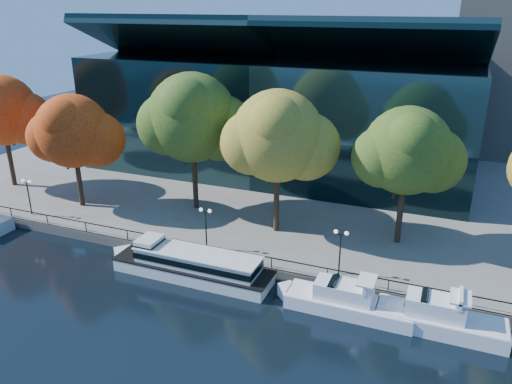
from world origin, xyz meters
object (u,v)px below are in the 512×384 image
at_px(cruiser_far, 434,316).
at_px(tree_3, 279,138).
at_px(cruiser_near, 344,300).
at_px(lamp_0, 28,189).
at_px(tree_4, 409,153).
at_px(tree_0, 2,112).
at_px(lamp_2, 341,242).
at_px(tree_1, 74,133).
at_px(tree_2, 194,120).
at_px(lamp_1, 206,219).
at_px(tour_boat, 189,263).

distance_m(cruiser_far, tree_3, 20.84).
height_order(cruiser_near, lamp_0, lamp_0).
distance_m(cruiser_near, tree_4, 15.11).
distance_m(tree_0, lamp_2, 44.07).
bearing_deg(tree_1, tree_0, 169.71).
bearing_deg(tree_2, tree_0, -175.54).
xyz_separation_m(cruiser_far, lamp_1, (-20.67, 3.72, 2.90)).
height_order(tree_2, tree_3, tree_2).
bearing_deg(tour_boat, lamp_0, 170.31).
distance_m(cruiser_near, lamp_1, 14.82).
bearing_deg(lamp_1, tree_1, 166.91).
height_order(tree_1, tree_4, tree_4).
height_order(tree_1, lamp_1, tree_1).
bearing_deg(lamp_0, tour_boat, -9.69).
bearing_deg(tree_2, tree_3, -12.63).
xyz_separation_m(tree_4, lamp_0, (-38.14, -7.92, -6.02)).
bearing_deg(cruiser_far, lamp_0, 174.95).
xyz_separation_m(tree_1, lamp_2, (30.57, -4.16, -5.49)).
height_order(lamp_0, lamp_2, same).
relative_size(tree_0, lamp_2, 3.43).
distance_m(lamp_1, lamp_2, 12.66).
relative_size(cruiser_near, tree_3, 0.77).
relative_size(tree_0, tree_4, 1.05).
bearing_deg(cruiser_far, tour_boat, 179.88).
distance_m(tree_2, lamp_1, 12.27).
height_order(cruiser_near, tree_0, tree_0).
relative_size(tree_2, tree_3, 1.05).
bearing_deg(cruiser_near, tree_4, 76.97).
bearing_deg(tree_2, lamp_0, -152.26).
xyz_separation_m(tree_0, tree_1, (12.56, -2.28, -0.88)).
distance_m(tree_4, lamp_0, 39.42).
bearing_deg(tree_0, cruiser_far, -11.24).
xyz_separation_m(cruiser_near, tree_3, (-9.03, 9.96, 9.67)).
distance_m(tour_boat, cruiser_near, 13.89).
xyz_separation_m(cruiser_near, lamp_0, (-35.41, 3.89, 2.99)).
bearing_deg(tour_boat, cruiser_near, -0.89).
bearing_deg(lamp_0, lamp_2, 0.00).
xyz_separation_m(tree_4, lamp_2, (-4.06, -7.92, -6.02)).
bearing_deg(tree_0, cruiser_near, -13.09).
bearing_deg(lamp_2, tree_2, 155.13).
bearing_deg(lamp_0, tree_4, 11.73).
bearing_deg(tree_4, tour_boat, -145.09).
bearing_deg(tree_0, lamp_1, -11.94).
xyz_separation_m(tree_2, tree_4, (22.17, -0.48, -1.07)).
relative_size(tree_0, tree_1, 1.09).
bearing_deg(tour_boat, tree_3, 63.51).
distance_m(cruiser_far, tree_1, 40.27).
bearing_deg(tree_4, tree_0, -178.21).
height_order(tour_boat, tree_2, tree_2).
bearing_deg(tree_3, cruiser_near, -47.80).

